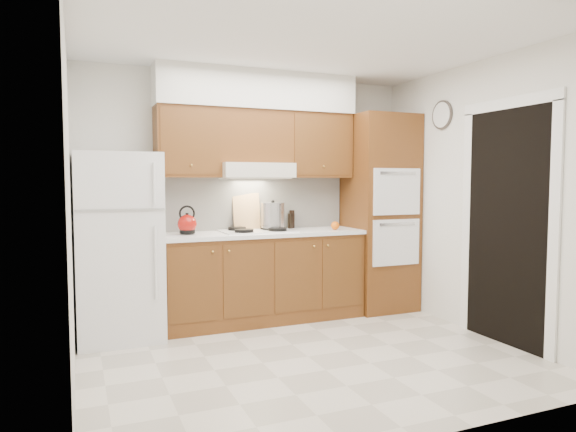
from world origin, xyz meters
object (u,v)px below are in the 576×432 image
(oven_cabinet, at_px, (380,213))
(kettle, at_px, (187,224))
(stock_pot, at_px, (273,216))
(fridge, at_px, (119,247))

(oven_cabinet, bearing_deg, kettle, 179.43)
(kettle, height_order, stock_pot, stock_pot)
(kettle, bearing_deg, fridge, -170.76)
(kettle, bearing_deg, oven_cabinet, 3.66)
(fridge, distance_m, stock_pot, 1.59)
(fridge, bearing_deg, kettle, 5.00)
(kettle, relative_size, stock_pot, 0.73)
(fridge, relative_size, kettle, 9.21)
(fridge, distance_m, oven_cabinet, 2.86)
(kettle, distance_m, stock_pot, 0.93)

